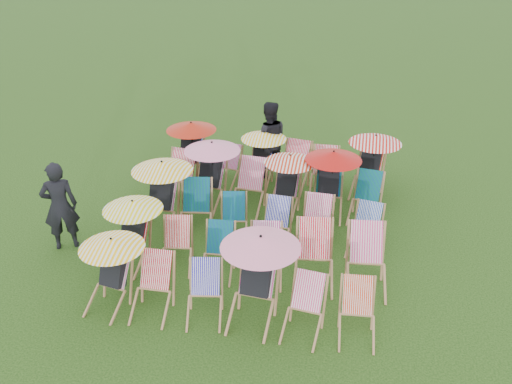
% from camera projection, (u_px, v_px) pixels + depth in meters
% --- Properties ---
extents(ground, '(100.00, 100.00, 0.00)m').
position_uv_depth(ground, '(255.00, 241.00, 10.84)').
color(ground, black).
rests_on(ground, ground).
extents(deckchair_0, '(1.02, 1.08, 1.21)m').
position_uv_depth(deckchair_0, '(110.00, 272.00, 8.88)').
color(deckchair_0, '#9C6F48').
rests_on(deckchair_0, ground).
extents(deckchair_1, '(0.61, 0.84, 0.90)m').
position_uv_depth(deckchair_1, '(152.00, 288.00, 8.83)').
color(deckchair_1, '#9C6F48').
rests_on(deckchair_1, ground).
extents(deckchair_2, '(0.68, 0.86, 0.85)m').
position_uv_depth(deckchair_2, '(205.00, 294.00, 8.73)').
color(deckchair_2, '#9C6F48').
rests_on(deckchair_2, ground).
extents(deckchair_3, '(1.21, 1.27, 1.43)m').
position_uv_depth(deckchair_3, '(255.00, 278.00, 8.54)').
color(deckchair_3, '#9C6F48').
rests_on(deckchair_3, ground).
extents(deckchair_4, '(0.68, 0.86, 0.86)m').
position_uv_depth(deckchair_4, '(304.00, 309.00, 8.41)').
color(deckchair_4, '#9C6F48').
rests_on(deckchair_4, ground).
extents(deckchair_5, '(0.61, 0.81, 0.84)m').
position_uv_depth(deckchair_5, '(357.00, 313.00, 8.34)').
color(deckchair_5, '#9C6F48').
rests_on(deckchair_5, ground).
extents(deckchair_6, '(1.04, 1.10, 1.23)m').
position_uv_depth(deckchair_6, '(131.00, 232.00, 9.89)').
color(deckchair_6, '#9C6F48').
rests_on(deckchair_6, ground).
extents(deckchair_7, '(0.67, 0.85, 0.83)m').
position_uv_depth(deckchair_7, '(176.00, 246.00, 9.93)').
color(deckchair_7, '#9C6F48').
rests_on(deckchair_7, ground).
extents(deckchair_8, '(0.62, 0.82, 0.85)m').
position_uv_depth(deckchair_8, '(218.00, 252.00, 9.74)').
color(deckchair_8, '#9C6F48').
rests_on(deckchair_8, ground).
extents(deckchair_9, '(0.70, 0.90, 0.90)m').
position_uv_depth(deckchair_9, '(266.00, 255.00, 9.61)').
color(deckchair_9, '#9C6F48').
rests_on(deckchair_9, ground).
extents(deckchair_10, '(0.78, 1.01, 1.02)m').
position_uv_depth(deckchair_10, '(314.00, 257.00, 9.47)').
color(deckchair_10, '#9C6F48').
rests_on(deckchair_10, ground).
extents(deckchair_11, '(0.78, 1.01, 1.02)m').
position_uv_depth(deckchair_11, '(367.00, 261.00, 9.36)').
color(deckchair_11, '#9C6F48').
rests_on(deckchair_11, ground).
extents(deckchair_12, '(1.17, 1.23, 1.39)m').
position_uv_depth(deckchair_12, '(160.00, 195.00, 10.94)').
color(deckchair_12, '#9C6F48').
rests_on(deckchair_12, ground).
extents(deckchair_13, '(0.78, 0.99, 0.98)m').
position_uv_depth(deckchair_13, '(195.00, 210.00, 10.90)').
color(deckchair_13, '#9C6F48').
rests_on(deckchair_13, ground).
extents(deckchair_14, '(0.67, 0.84, 0.82)m').
position_uv_depth(deckchair_14, '(234.00, 219.00, 10.76)').
color(deckchair_14, '#9C6F48').
rests_on(deckchair_14, ground).
extents(deckchair_15, '(0.61, 0.81, 0.84)m').
position_uv_depth(deckchair_15, '(275.00, 225.00, 10.56)').
color(deckchair_15, '#9C6F48').
rests_on(deckchair_15, ground).
extents(deckchair_16, '(0.64, 0.87, 0.92)m').
position_uv_depth(deckchair_16, '(316.00, 225.00, 10.47)').
color(deckchair_16, '#9C6F48').
rests_on(deckchair_16, ground).
extents(deckchair_17, '(0.70, 0.87, 0.85)m').
position_uv_depth(deckchair_17, '(365.00, 231.00, 10.36)').
color(deckchair_17, '#9C6F48').
rests_on(deckchair_17, ground).
extents(deckchair_18, '(0.78, 1.01, 1.03)m').
position_uv_depth(deckchair_18, '(178.00, 179.00, 12.03)').
color(deckchair_18, '#9C6F48').
rests_on(deckchair_18, ground).
extents(deckchair_19, '(1.16, 1.23, 1.38)m').
position_uv_depth(deckchair_19, '(209.00, 173.00, 11.79)').
color(deckchair_19, '#9C6F48').
rests_on(deckchair_19, ground).
extents(deckchair_20, '(0.73, 0.97, 1.00)m').
position_uv_depth(deckchair_20, '(248.00, 187.00, 11.73)').
color(deckchair_20, '#9C6F48').
rests_on(deckchair_20, ground).
extents(deckchair_21, '(1.04, 1.10, 1.24)m').
position_uv_depth(deckchair_21, '(286.00, 183.00, 11.55)').
color(deckchair_21, '#9C6F48').
rests_on(deckchair_21, ground).
extents(deckchair_22, '(1.13, 1.19, 1.35)m').
position_uv_depth(deckchair_22, '(329.00, 182.00, 11.45)').
color(deckchair_22, '#9C6F48').
rests_on(deckchair_22, ground).
extents(deckchair_23, '(0.74, 0.93, 0.91)m').
position_uv_depth(deckchair_23, '(366.00, 198.00, 11.38)').
color(deckchair_23, '#9C6F48').
rests_on(deckchair_23, ground).
extents(deckchair_24, '(1.12, 1.18, 1.33)m').
position_uv_depth(deckchair_24, '(189.00, 150.00, 12.90)').
color(deckchair_24, '#9C6F48').
rests_on(deckchair_24, ground).
extents(deckchair_25, '(0.68, 0.85, 0.83)m').
position_uv_depth(deckchair_25, '(227.00, 166.00, 12.81)').
color(deckchair_25, '#9C6F48').
rests_on(deckchair_25, ground).
extents(deckchair_26, '(1.01, 1.06, 1.20)m').
position_uv_depth(deckchair_26, '(261.00, 157.00, 12.72)').
color(deckchair_26, '#9C6F48').
rests_on(deckchair_26, ground).
extents(deckchair_27, '(0.80, 1.01, 1.00)m').
position_uv_depth(deckchair_27, '(293.00, 167.00, 12.56)').
color(deckchair_27, '#9C6F48').
rests_on(deckchair_27, ground).
extents(deckchair_28, '(0.64, 0.89, 0.95)m').
position_uv_depth(deckchair_28, '(324.00, 172.00, 12.40)').
color(deckchair_28, '#9C6F48').
rests_on(deckchair_28, ground).
extents(deckchair_29, '(1.12, 1.20, 1.33)m').
position_uv_depth(deckchair_29, '(370.00, 164.00, 12.24)').
color(deckchair_29, '#9C6F48').
rests_on(deckchair_29, ground).
extents(person_left, '(0.75, 0.66, 1.73)m').
position_uv_depth(person_left, '(60.00, 206.00, 10.28)').
color(person_left, black).
rests_on(person_left, ground).
extents(person_rear, '(1.01, 0.88, 1.79)m').
position_uv_depth(person_rear, '(269.00, 139.00, 12.96)').
color(person_rear, black).
rests_on(person_rear, ground).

